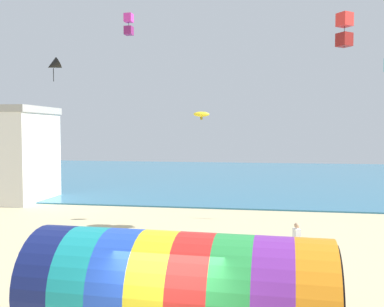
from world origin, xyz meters
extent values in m
cube|color=teal|center=(0.00, 39.52, 0.05)|extent=(120.00, 40.00, 0.10)
cylinder|color=navy|center=(-3.02, 1.67, 1.39)|extent=(1.02, 2.81, 2.78)
cylinder|color=teal|center=(-2.13, 1.63, 1.39)|extent=(1.02, 2.81, 2.78)
cylinder|color=blue|center=(-1.24, 1.59, 1.39)|extent=(1.02, 2.81, 2.78)
cylinder|color=yellow|center=(-0.36, 1.55, 1.39)|extent=(1.02, 2.81, 2.78)
cylinder|color=red|center=(0.53, 1.51, 1.39)|extent=(1.02, 2.81, 2.78)
cylinder|color=green|center=(1.41, 1.46, 1.39)|extent=(1.02, 2.81, 2.78)
cylinder|color=purple|center=(2.30, 1.42, 1.39)|extent=(1.02, 2.81, 2.78)
cylinder|color=orange|center=(3.19, 1.38, 1.39)|extent=(1.02, 2.81, 2.78)
cylinder|color=black|center=(3.65, 1.36, 1.39)|extent=(0.18, 2.55, 2.55)
ellipsoid|color=yellow|center=(-1.29, 15.30, 6.08)|extent=(0.97, 0.64, 0.36)
cube|color=olive|center=(-1.29, 15.30, 5.89)|extent=(0.13, 0.06, 0.23)
cube|color=red|center=(6.00, 14.00, 10.62)|extent=(0.86, 0.86, 0.65)
cube|color=maroon|center=(6.00, 14.00, 9.65)|extent=(0.86, 0.86, 0.65)
cylinder|color=black|center=(6.00, 14.00, 10.14)|extent=(0.02, 0.02, 1.74)
cone|color=black|center=(-7.09, 9.55, 8.06)|extent=(0.89, 0.83, 0.72)
cylinder|color=black|center=(-7.09, 9.55, 7.63)|extent=(0.03, 0.03, 0.58)
cube|color=#D1339E|center=(-6.10, 17.39, 12.08)|extent=(0.52, 0.52, 0.52)
cube|color=#7D1E5E|center=(-6.10, 17.39, 11.30)|extent=(0.52, 0.52, 0.52)
cylinder|color=black|center=(-6.10, 17.39, 11.69)|extent=(0.02, 0.02, 1.38)
cylinder|color=#383D56|center=(3.39, 8.54, 0.39)|extent=(0.24, 0.24, 0.79)
cube|color=white|center=(3.39, 8.54, 1.08)|extent=(0.32, 0.41, 0.59)
sphere|color=tan|center=(3.39, 8.54, 1.51)|extent=(0.21, 0.21, 0.21)
camera|label=1|loc=(1.99, -8.24, 5.18)|focal=40.00mm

